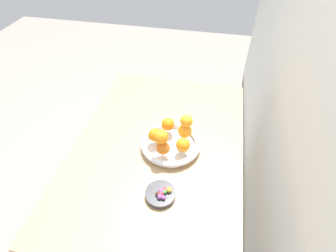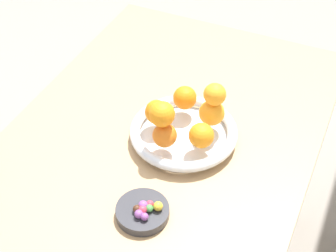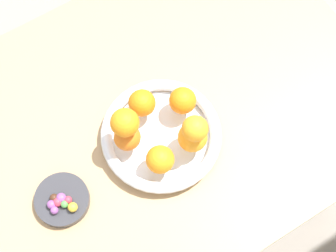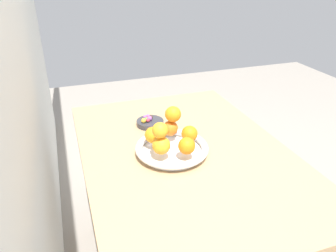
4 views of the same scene
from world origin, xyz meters
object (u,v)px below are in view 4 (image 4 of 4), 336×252
Objects in this scene: orange_3 at (153,135)px; candy_ball_4 at (151,117)px; candy_ball_1 at (146,119)px; candy_ball_7 at (144,121)px; orange_4 at (161,145)px; candy_ball_0 at (150,118)px; orange_0 at (187,146)px; dining_table at (185,170)px; candy_dish at (150,123)px; candy_ball_2 at (148,116)px; candy_ball_3 at (148,118)px; orange_6 at (160,130)px; candy_ball_5 at (145,117)px; fruit_bowl at (172,149)px; orange_1 at (190,134)px; orange_2 at (170,128)px; candy_ball_6 at (148,120)px; orange_5 at (173,114)px.

orange_3 reaches higher than candy_ball_4.
candy_ball_1 is 0.02m from candy_ball_7.
orange_4 is 2.99× the size of candy_ball_0.
orange_4 is at bearing 71.39° from orange_0.
candy_dish is (0.25, 0.07, 0.10)m from dining_table.
candy_ball_4 is at bearing -9.21° from orange_4.
candy_ball_2 is 0.05m from candy_ball_7.
orange_0 is at bearing -167.25° from candy_ball_7.
orange_6 is at bearing 172.21° from candy_ball_3.
candy_ball_7 is at bearing 157.22° from candy_ball_5.
orange_4 is (-0.30, 0.04, 0.06)m from candy_dish.
fruit_bowl is 0.09m from orange_4.
candy_ball_4 reaches higher than dining_table.
candy_ball_2 is (0.27, 0.08, -0.04)m from orange_1.
candy_ball_1 is (0.25, 0.08, 0.12)m from dining_table.
orange_4 is at bearing 111.44° from orange_1.
orange_2 is at bearing -33.42° from orange_6.
orange_3 is 3.35× the size of candy_ball_4.
candy_ball_6 is at bearing 18.73° from dining_table.
candy_ball_0 reaches higher than candy_ball_3.
orange_0 is 1.04× the size of orange_2.
fruit_bowl is 0.13m from orange_5.
orange_5 is 3.10× the size of candy_ball_3.
candy_ball_3 is at bearing 100.90° from candy_ball_4.
candy_ball_4 is at bearing 9.08° from orange_5.
fruit_bowl is 0.09m from orange_0.
candy_ball_4 is (0.34, 0.03, -0.04)m from orange_0.
candy_ball_0 is (0.18, 0.03, -0.04)m from orange_2.
candy_dish is at bearing -52.16° from candy_ball_0.
candy_ball_5 is (0.35, 0.06, -0.04)m from orange_0.
candy_ball_4 is at bearing 15.85° from orange_1.
orange_1 is 1.10× the size of orange_6.
candy_ball_2 is at bearing -39.23° from candy_ball_7.
candy_ball_2 is at bearing -7.86° from orange_6.
candy_ball_1 is 0.82× the size of candy_ball_7.
orange_1 reaches higher than candy_ball_3.
candy_ball_6 is (0.29, -0.04, -0.10)m from orange_6.
dining_table is 0.30m from candy_ball_3.
orange_0 is 3.53× the size of candy_ball_5.
candy_ball_1 is (0.18, 0.05, -0.04)m from orange_2.
orange_5 is 3.54× the size of candy_ball_5.
candy_ball_6 is at bearing 21.39° from orange_1.
orange_1 is 0.27m from candy_ball_0.
candy_ball_0 is 0.01m from candy_ball_6.
orange_3 is 0.08m from orange_4.
orange_5 is at bearing -168.76° from candy_ball_2.
orange_5 reaches higher than orange_2.
candy_ball_5 reaches higher than candy_dish.
candy_ball_2 is 0.98× the size of candy_ball_3.
candy_dish is 0.04m from candy_ball_7.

